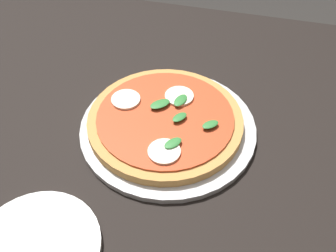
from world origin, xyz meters
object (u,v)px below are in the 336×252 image
at_px(pizza, 165,120).
at_px(dining_table, 154,151).
at_px(plate_white, 36,248).
at_px(serving_tray, 168,127).

bearing_deg(pizza, dining_table, -34.85).
bearing_deg(plate_white, pizza, -112.46).
relative_size(pizza, plate_white, 1.53).
distance_m(dining_table, serving_tray, 0.12).
xyz_separation_m(dining_table, serving_tray, (-0.04, 0.03, 0.11)).
bearing_deg(serving_tray, pizza, -20.33).
bearing_deg(serving_tray, plate_white, 66.31).
bearing_deg(plate_white, dining_table, -105.68).
xyz_separation_m(dining_table, pizza, (-0.03, 0.02, 0.13)).
xyz_separation_m(serving_tray, pizza, (0.01, -0.00, 0.02)).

